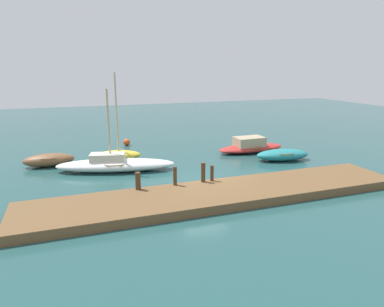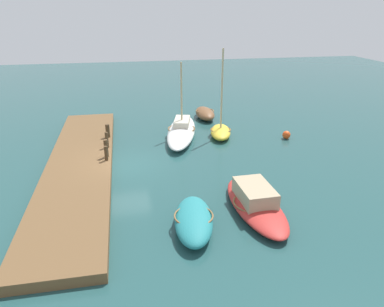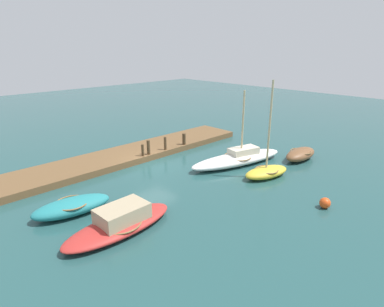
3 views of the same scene
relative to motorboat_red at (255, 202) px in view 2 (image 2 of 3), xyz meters
The scene contains 12 objects.
ground_plane 8.16m from the motorboat_red, 137.87° to the right, with size 84.00×84.00×0.00m, color #234C4C.
dock_platform 10.00m from the motorboat_red, 127.18° to the right, with size 18.96×3.44×0.43m, color brown.
motorboat_red is the anchor object (origin of this frame).
sailboat_white 10.41m from the motorboat_red, behind, with size 7.45×3.51×5.00m.
rowboat_teal 3.04m from the motorboat_red, 73.61° to the right, with size 3.88×2.11×0.77m.
rowboat_yellow 9.79m from the motorboat_red, behind, with size 3.34×2.06×5.91m.
rowboat_brown 14.20m from the motorboat_red, behind, with size 3.14×1.44×0.82m.
mooring_post_west 11.79m from the motorboat_red, 146.52° to the right, with size 0.26×0.26×0.86m, color #47331E.
mooring_post_mid_west 10.27m from the motorboat_red, 140.71° to the right, with size 0.19×0.19×0.96m, color #47331E.
mooring_post_mid_east 9.15m from the motorboat_red, 134.64° to the right, with size 0.22×0.22×1.03m, color #47331E.
mooring_post_east 8.80m from the motorboat_red, 132.33° to the right, with size 0.18×0.18×0.84m, color #47331E.
marker_buoy 10.00m from the motorboat_red, 147.76° to the left, with size 0.55×0.55×0.55m, color #E54C19.
Camera 2 is at (19.02, 0.15, 8.31)m, focal length 33.72 mm.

